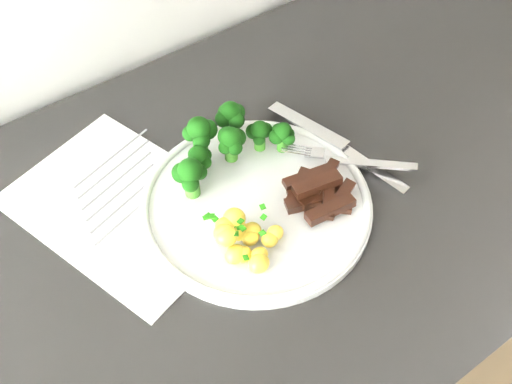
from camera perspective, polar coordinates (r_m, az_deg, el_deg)
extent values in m
cube|color=black|center=(1.16, -0.59, -15.40)|extent=(2.48, 0.62, 0.93)
cube|color=white|center=(0.78, -12.05, -1.23)|extent=(0.27, 0.32, 0.00)
cube|color=slate|center=(0.83, -13.20, 3.14)|extent=(0.13, 0.04, 0.00)
cube|color=slate|center=(0.82, -12.94, 2.14)|extent=(0.12, 0.04, 0.00)
cube|color=slate|center=(0.80, -12.67, 1.10)|extent=(0.12, 0.04, 0.00)
cube|color=slate|center=(0.79, -12.38, 0.03)|extent=(0.11, 0.04, 0.00)
cube|color=slate|center=(0.78, -12.09, -1.08)|extent=(0.11, 0.04, 0.00)
cube|color=slate|center=(0.76, -11.79, -2.23)|extent=(0.10, 0.03, 0.00)
cylinder|color=silver|center=(0.76, 0.00, -1.20)|extent=(0.28, 0.28, 0.01)
torus|color=silver|center=(0.75, 0.00, -0.91)|extent=(0.28, 0.28, 0.01)
cylinder|color=#2C6519|center=(0.78, -2.32, 3.73)|extent=(0.02, 0.02, 0.02)
sphere|color=black|center=(0.77, -1.79, 5.06)|extent=(0.02, 0.02, 0.02)
sphere|color=black|center=(0.77, -2.69, 5.19)|extent=(0.02, 0.02, 0.02)
sphere|color=black|center=(0.76, -2.87, 4.13)|extent=(0.02, 0.02, 0.02)
sphere|color=black|center=(0.76, -1.97, 4.12)|extent=(0.02, 0.02, 0.02)
sphere|color=black|center=(0.76, -2.38, 5.07)|extent=(0.03, 0.03, 0.03)
cylinder|color=#2C6519|center=(0.80, 0.35, 4.61)|extent=(0.01, 0.01, 0.02)
sphere|color=black|center=(0.80, 0.84, 5.75)|extent=(0.02, 0.02, 0.02)
sphere|color=black|center=(0.79, -0.24, 5.63)|extent=(0.02, 0.02, 0.02)
sphere|color=black|center=(0.79, 0.28, 4.88)|extent=(0.02, 0.02, 0.02)
sphere|color=black|center=(0.79, 0.36, 5.78)|extent=(0.02, 0.02, 0.02)
cylinder|color=#2C6519|center=(0.78, -5.21, 2.31)|extent=(0.01, 0.01, 0.02)
sphere|color=black|center=(0.77, -4.77, 3.43)|extent=(0.02, 0.02, 0.02)
sphere|color=black|center=(0.77, -5.66, 3.50)|extent=(0.02, 0.02, 0.02)
sphere|color=black|center=(0.76, -5.90, 2.78)|extent=(0.02, 0.02, 0.02)
sphere|color=black|center=(0.76, -4.77, 2.75)|extent=(0.02, 0.02, 0.02)
sphere|color=black|center=(0.76, -5.34, 3.47)|extent=(0.02, 0.02, 0.02)
cylinder|color=#2C6519|center=(0.81, -2.33, 6.11)|extent=(0.02, 0.02, 0.02)
sphere|color=black|center=(0.80, -1.82, 7.41)|extent=(0.02, 0.02, 0.02)
sphere|color=black|center=(0.80, -2.81, 7.42)|extent=(0.02, 0.02, 0.02)
sphere|color=black|center=(0.79, -3.03, 6.77)|extent=(0.02, 0.02, 0.02)
sphere|color=black|center=(0.79, -1.86, 6.66)|extent=(0.02, 0.02, 0.02)
sphere|color=black|center=(0.79, -2.39, 7.45)|extent=(0.03, 0.03, 0.03)
cylinder|color=#2C6519|center=(0.79, -5.17, 4.38)|extent=(0.02, 0.02, 0.03)
sphere|color=black|center=(0.77, -4.53, 5.78)|extent=(0.03, 0.03, 0.03)
sphere|color=black|center=(0.77, -6.11, 5.41)|extent=(0.02, 0.02, 0.02)
sphere|color=black|center=(0.76, -5.08, 4.78)|extent=(0.02, 0.02, 0.02)
sphere|color=black|center=(0.76, -5.32, 5.88)|extent=(0.03, 0.03, 0.03)
cylinder|color=#2C6519|center=(0.80, 2.47, 4.50)|extent=(0.01, 0.01, 0.02)
sphere|color=black|center=(0.79, 3.08, 5.41)|extent=(0.01, 0.01, 0.01)
sphere|color=black|center=(0.80, 2.14, 5.68)|extent=(0.02, 0.02, 0.02)
sphere|color=black|center=(0.79, 1.90, 5.13)|extent=(0.02, 0.02, 0.02)
sphere|color=black|center=(0.79, 3.02, 4.95)|extent=(0.02, 0.02, 0.02)
sphere|color=black|center=(0.79, 2.52, 5.63)|extent=(0.02, 0.02, 0.02)
cylinder|color=#2C6519|center=(0.75, -5.93, 0.50)|extent=(0.02, 0.02, 0.03)
sphere|color=black|center=(0.74, -5.28, 1.85)|extent=(0.02, 0.02, 0.02)
sphere|color=black|center=(0.74, -6.88, 1.77)|extent=(0.02, 0.02, 0.02)
sphere|color=black|center=(0.73, -6.09, 0.75)|extent=(0.02, 0.02, 0.02)
sphere|color=black|center=(0.73, -6.12, 1.98)|extent=(0.03, 0.03, 0.03)
ellipsoid|color=yellow|center=(0.71, -1.56, -3.70)|extent=(0.02, 0.02, 0.02)
ellipsoid|color=yellow|center=(0.69, 0.28, -6.62)|extent=(0.03, 0.02, 0.02)
ellipsoid|color=yellow|center=(0.70, 0.32, -5.85)|extent=(0.02, 0.02, 0.02)
ellipsoid|color=yellow|center=(0.70, -2.02, -5.85)|extent=(0.02, 0.02, 0.02)
ellipsoid|color=yellow|center=(0.71, 1.77, -3.83)|extent=(0.02, 0.02, 0.02)
ellipsoid|color=yellow|center=(0.71, -1.79, -3.64)|extent=(0.02, 0.02, 0.02)
ellipsoid|color=yellow|center=(0.71, -1.41, -3.67)|extent=(0.02, 0.02, 0.02)
ellipsoid|color=yellow|center=(0.71, -0.52, -4.26)|extent=(0.02, 0.02, 0.02)
ellipsoid|color=yellow|center=(0.71, -0.40, -3.62)|extent=(0.02, 0.02, 0.02)
ellipsoid|color=yellow|center=(0.70, -2.03, -2.49)|extent=(0.03, 0.03, 0.02)
ellipsoid|color=yellow|center=(0.69, -2.75, -4.10)|extent=(0.03, 0.03, 0.02)
ellipsoid|color=yellow|center=(0.71, 1.28, -4.43)|extent=(0.02, 0.02, 0.02)
ellipsoid|color=yellow|center=(0.70, -2.85, -3.22)|extent=(0.03, 0.02, 0.02)
ellipsoid|color=yellow|center=(0.69, -2.94, -3.82)|extent=(0.03, 0.03, 0.02)
ellipsoid|color=yellow|center=(0.70, -1.23, -5.78)|extent=(0.02, 0.02, 0.02)
ellipsoid|color=yellow|center=(0.69, -1.89, -5.77)|extent=(0.03, 0.02, 0.02)
cube|color=#1A660C|center=(0.70, 0.62, -1.37)|extent=(0.01, 0.01, 0.00)
cube|color=#1A660C|center=(0.70, 0.71, -2.33)|extent=(0.01, 0.01, 0.00)
cube|color=#1A660C|center=(0.68, -2.10, -3.93)|extent=(0.01, 0.01, 0.00)
cube|color=#1A660C|center=(0.70, -3.83, -2.50)|extent=(0.01, 0.01, 0.00)
cube|color=#1A660C|center=(0.70, -4.47, -2.21)|extent=(0.01, 0.01, 0.00)
cube|color=#1A660C|center=(0.69, -1.24, -3.37)|extent=(0.01, 0.01, 0.00)
cube|color=#1A660C|center=(0.68, 0.60, -3.81)|extent=(0.01, 0.01, 0.00)
cube|color=#1A660C|center=(0.69, -4.65, -2.37)|extent=(0.01, 0.01, 0.00)
cube|color=#1A660C|center=(0.67, -0.95, -6.09)|extent=(0.01, 0.01, 0.00)
cube|color=#1A660C|center=(0.69, -4.08, -2.26)|extent=(0.01, 0.01, 0.00)
cube|color=#1A660C|center=(0.69, -2.10, -3.12)|extent=(0.01, 0.01, 0.00)
cube|color=#1A660C|center=(0.69, -1.54, -3.28)|extent=(0.01, 0.01, 0.00)
cube|color=#1A660C|center=(0.69, -1.91, -3.89)|extent=(0.01, 0.01, 0.00)
cube|color=#1A660C|center=(0.69, -1.44, -2.71)|extent=(0.01, 0.01, 0.00)
cube|color=black|center=(0.75, 4.85, -0.83)|extent=(0.06, 0.04, 0.02)
cube|color=black|center=(0.76, 5.92, -0.17)|extent=(0.06, 0.02, 0.02)
cube|color=black|center=(0.75, 6.83, -1.22)|extent=(0.05, 0.05, 0.01)
cube|color=black|center=(0.76, 3.96, 0.46)|extent=(0.06, 0.04, 0.01)
cube|color=black|center=(0.75, 7.73, -0.66)|extent=(0.06, 0.04, 0.02)
cube|color=black|center=(0.76, 5.25, 0.21)|extent=(0.06, 0.04, 0.01)
cube|color=black|center=(0.75, 6.71, -0.39)|extent=(0.05, 0.06, 0.02)
cube|color=black|center=(0.76, 6.42, 1.43)|extent=(0.06, 0.04, 0.01)
cube|color=black|center=(0.73, 6.89, -1.60)|extent=(0.07, 0.03, 0.01)
cube|color=black|center=(0.76, 4.88, 1.46)|extent=(0.07, 0.03, 0.01)
cube|color=black|center=(0.75, 5.69, 0.71)|extent=(0.06, 0.03, 0.01)
cube|color=silver|center=(0.80, 10.59, 2.61)|extent=(0.09, 0.09, 0.02)
cube|color=silver|center=(0.79, 5.47, 3.65)|extent=(0.03, 0.03, 0.01)
cylinder|color=silver|center=(0.80, 3.84, 4.31)|extent=(0.03, 0.03, 0.00)
cylinder|color=silver|center=(0.80, 3.78, 4.09)|extent=(0.03, 0.03, 0.00)
cylinder|color=silver|center=(0.79, 3.73, 3.87)|extent=(0.03, 0.03, 0.00)
cylinder|color=silver|center=(0.79, 3.68, 3.64)|extent=(0.03, 0.03, 0.00)
cube|color=silver|center=(0.84, 4.82, 6.20)|extent=(0.04, 0.13, 0.01)
cube|color=silver|center=(0.80, 10.65, 2.05)|extent=(0.04, 0.11, 0.02)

